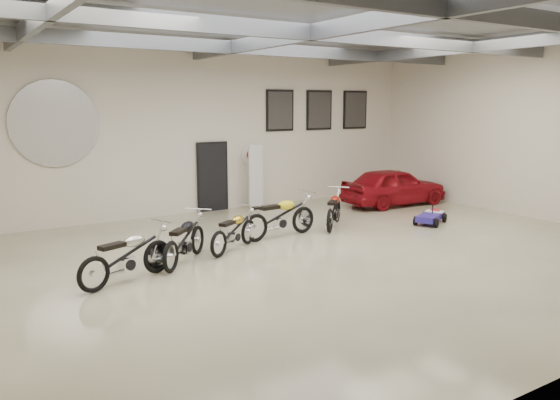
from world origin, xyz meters
TOP-DOWN VIEW (x-y plane):
  - floor at (0.00, 0.00)m, footprint 16.00×12.00m
  - ceiling at (0.00, 0.00)m, footprint 16.00×12.00m
  - back_wall at (0.00, 6.00)m, footprint 16.00×0.02m
  - right_wall at (8.00, 0.00)m, footprint 0.02×12.00m
  - ceiling_beams at (0.00, 0.00)m, footprint 15.80×11.80m
  - door at (0.50, 5.95)m, footprint 0.92×0.08m
  - logo_plaque at (-4.00, 5.95)m, footprint 2.30×0.06m
  - poster_left at (3.00, 5.96)m, footprint 1.05×0.08m
  - poster_mid at (4.60, 5.96)m, footprint 1.05×0.08m
  - poster_right at (6.20, 5.96)m, footprint 1.05×0.08m
  - oil_sign at (1.90, 5.95)m, footprint 0.72×0.10m
  - banner_stand at (1.80, 5.50)m, footprint 0.57×0.30m
  - motorcycle_silver at (-3.87, 0.46)m, footprint 2.15×1.31m
  - motorcycle_black at (-2.45, 1.08)m, footprint 1.86×1.84m
  - motorcycle_gold at (-1.12, 1.40)m, footprint 1.88×1.44m
  - motorcycle_yellow at (0.44, 1.89)m, footprint 2.21×0.89m
  - motorcycle_red at (2.30, 2.09)m, footprint 1.84×1.79m
  - go_kart at (4.94, 1.02)m, footprint 1.57×1.20m
  - vintage_car at (5.99, 3.63)m, footprint 1.64×3.73m

SIDE VIEW (x-z plane):
  - floor at x=0.00m, z-range -0.01..0.01m
  - go_kart at x=4.94m, z-range 0.00..0.52m
  - motorcycle_gold at x=-1.12m, z-range 0.00..0.96m
  - motorcycle_red at x=2.30m, z-range 0.00..1.02m
  - motorcycle_black at x=-2.45m, z-range 0.00..1.04m
  - motorcycle_silver at x=-3.87m, z-range 0.00..1.07m
  - motorcycle_yellow at x=0.44m, z-range 0.00..1.12m
  - vintage_car at x=5.99m, z-range 0.00..1.25m
  - banner_stand at x=1.80m, z-range 0.00..1.99m
  - door at x=0.50m, z-range 0.00..2.10m
  - oil_sign at x=1.90m, z-range 1.34..2.06m
  - back_wall at x=0.00m, z-range 0.00..5.00m
  - right_wall at x=8.00m, z-range 0.00..5.00m
  - logo_plaque at x=-4.00m, z-range 2.22..3.38m
  - poster_left at x=3.00m, z-range 2.42..3.78m
  - poster_mid at x=4.60m, z-range 2.42..3.78m
  - poster_right at x=6.20m, z-range 2.42..3.78m
  - ceiling_beams at x=0.00m, z-range 4.59..4.91m
  - ceiling at x=0.00m, z-range 5.00..5.00m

